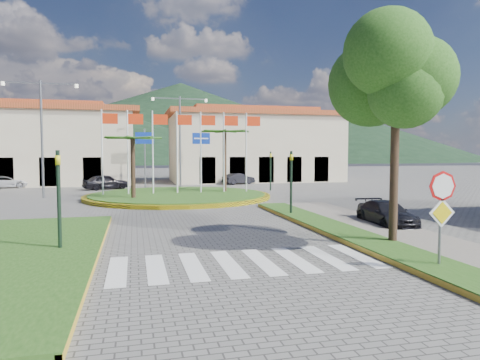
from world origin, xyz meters
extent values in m
plane|color=#62605D|center=(0.00, 0.00, 0.00)|extent=(160.00, 160.00, 0.00)
cube|color=gray|center=(6.00, 2.00, 0.07)|extent=(4.00, 28.00, 0.15)
cube|color=#204914|center=(4.80, 2.00, 0.09)|extent=(1.60, 28.00, 0.18)
cube|color=#204914|center=(-6.50, 6.00, 0.09)|extent=(5.00, 14.00, 0.18)
cube|color=silver|center=(0.00, 4.00, 0.01)|extent=(8.00, 3.00, 0.01)
cylinder|color=yellow|center=(0.00, 22.00, 0.12)|extent=(12.70, 12.70, 0.24)
cylinder|color=#204914|center=(0.00, 22.00, 0.15)|extent=(12.00, 12.00, 0.30)
cylinder|color=black|center=(-3.00, 20.00, 2.02)|extent=(0.28, 0.28, 4.05)
cylinder|color=black|center=(3.50, 23.00, 2.34)|extent=(0.28, 0.28, 4.68)
cylinder|color=silver|center=(-5.00, 22.50, 3.00)|extent=(0.10, 0.10, 6.00)
cube|color=red|center=(-4.45, 22.50, 5.40)|extent=(1.00, 0.03, 0.70)
cylinder|color=silver|center=(-3.33, 22.50, 3.00)|extent=(0.10, 0.10, 6.00)
cube|color=red|center=(-2.78, 22.50, 5.40)|extent=(1.00, 0.03, 0.70)
cylinder|color=silver|center=(-1.67, 22.50, 3.00)|extent=(0.10, 0.10, 6.00)
cube|color=red|center=(-1.12, 22.50, 5.40)|extent=(1.00, 0.03, 0.70)
cylinder|color=silver|center=(0.00, 22.50, 3.00)|extent=(0.10, 0.10, 6.00)
cube|color=red|center=(0.55, 22.50, 5.40)|extent=(1.00, 0.03, 0.70)
cylinder|color=silver|center=(1.67, 22.50, 3.00)|extent=(0.10, 0.10, 6.00)
cube|color=red|center=(2.22, 22.50, 5.40)|extent=(1.00, 0.03, 0.70)
cylinder|color=silver|center=(3.33, 22.50, 3.00)|extent=(0.10, 0.10, 6.00)
cube|color=red|center=(3.88, 22.50, 5.40)|extent=(1.00, 0.03, 0.70)
cylinder|color=silver|center=(5.00, 22.50, 3.00)|extent=(0.10, 0.10, 6.00)
cube|color=red|center=(5.55, 22.50, 5.40)|extent=(1.00, 0.03, 0.70)
cylinder|color=slate|center=(4.90, 2.00, 1.25)|extent=(0.07, 0.07, 2.50)
cylinder|color=red|center=(4.90, 1.95, 2.25)|extent=(0.80, 0.03, 0.80)
cube|color=yellow|center=(4.90, 1.94, 1.55)|extent=(0.78, 0.03, 0.78)
cylinder|color=black|center=(5.50, 5.00, 2.20)|extent=(0.28, 0.28, 4.40)
ellipsoid|color=#1D4B14|center=(5.50, 5.00, 5.20)|extent=(3.60, 3.60, 3.20)
cylinder|color=black|center=(-5.20, 6.50, 1.60)|extent=(0.12, 0.12, 3.20)
imported|color=yellow|center=(-5.20, 6.50, 2.60)|extent=(0.15, 0.18, 0.90)
cylinder|color=black|center=(4.50, 12.00, 1.60)|extent=(0.12, 0.12, 3.20)
imported|color=yellow|center=(4.50, 12.00, 2.60)|extent=(0.15, 0.18, 0.90)
cylinder|color=black|center=(8.00, 26.00, 1.60)|extent=(0.12, 0.12, 3.20)
imported|color=yellow|center=(8.00, 26.00, 2.60)|extent=(0.18, 0.15, 0.90)
cylinder|color=slate|center=(-2.00, 31.00, 2.60)|extent=(0.12, 0.12, 5.20)
cube|color=#0E2E9E|center=(-2.00, 30.94, 4.40)|extent=(1.60, 0.05, 1.00)
cylinder|color=slate|center=(3.00, 31.00, 2.60)|extent=(0.12, 0.12, 5.20)
cube|color=#0E2E9E|center=(3.00, 30.94, 4.40)|extent=(1.60, 0.05, 1.00)
cylinder|color=slate|center=(1.00, 30.00, 4.00)|extent=(0.16, 0.16, 8.00)
cube|color=slate|center=(-0.20, 30.00, 7.80)|extent=(2.40, 0.08, 0.08)
cube|color=slate|center=(2.20, 30.00, 7.80)|extent=(2.40, 0.08, 0.08)
cylinder|color=slate|center=(-9.00, 24.00, 4.00)|extent=(0.16, 0.16, 8.00)
cube|color=slate|center=(-10.20, 24.00, 7.80)|extent=(2.40, 0.08, 0.08)
cube|color=slate|center=(-7.80, 24.00, 7.80)|extent=(2.40, 0.08, 0.08)
cube|color=beige|center=(-14.00, 38.00, 3.50)|extent=(22.00, 9.00, 7.00)
cube|color=#96431D|center=(-14.00, 38.00, 7.25)|extent=(23.32, 9.54, 0.50)
cube|color=#96431D|center=(-14.00, 38.00, 7.75)|extent=(16.50, 4.95, 0.60)
cube|color=beige|center=(10.00, 38.00, 3.50)|extent=(18.00, 9.00, 7.00)
cube|color=#96431D|center=(10.00, 38.00, 7.25)|extent=(19.08, 9.54, 0.50)
cube|color=#96431D|center=(10.00, 38.00, 7.75)|extent=(13.50, 4.95, 0.60)
cone|color=black|center=(15.00, 160.00, 15.00)|extent=(180.00, 180.00, 30.00)
cone|color=black|center=(70.00, 135.00, 9.00)|extent=(120.00, 120.00, 18.00)
cone|color=black|center=(-10.00, 130.00, 8.00)|extent=(110.00, 110.00, 16.00)
imported|color=silver|center=(-13.87, 33.90, 0.52)|extent=(4.03, 2.41, 1.05)
imported|color=black|center=(-5.28, 30.27, 0.64)|extent=(4.04, 2.78, 1.28)
imported|color=black|center=(7.07, 33.27, 0.54)|extent=(3.49, 2.31, 1.09)
imported|color=black|center=(7.50, 8.47, 0.53)|extent=(1.77, 3.74, 1.05)
camera|label=1|loc=(-2.92, -7.58, 3.13)|focal=32.00mm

